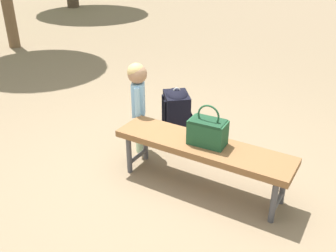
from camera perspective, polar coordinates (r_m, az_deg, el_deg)
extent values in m
plane|color=#7F6B51|center=(3.62, -0.75, -7.82)|extent=(40.00, 40.00, 0.00)
cube|color=brown|center=(3.30, 5.24, -3.12)|extent=(1.64, 0.60, 0.06)
cylinder|color=#47474C|center=(3.62, -5.91, -4.29)|extent=(0.05, 0.05, 0.39)
cylinder|color=#47474C|center=(3.82, -3.43, -2.43)|extent=(0.05, 0.05, 0.39)
cylinder|color=#47474C|center=(3.12, 15.70, -11.02)|extent=(0.05, 0.05, 0.39)
cylinder|color=#47474C|center=(3.35, 17.09, -8.38)|extent=(0.05, 0.05, 0.39)
cylinder|color=#47474C|center=(3.77, -4.59, -4.59)|extent=(0.08, 0.28, 0.04)
cylinder|color=#47474C|center=(3.29, 16.21, -10.99)|extent=(0.08, 0.28, 0.04)
cube|color=#1E4C2D|center=(3.23, 6.01, -1.00)|extent=(0.35, 0.24, 0.22)
cube|color=#163922|center=(3.18, 6.10, 0.67)|extent=(0.32, 0.23, 0.02)
torus|color=#1E4C2D|center=(3.16, 6.15, 1.57)|extent=(0.20, 0.05, 0.20)
cylinder|color=#B2D8B2|center=(4.03, -4.27, -0.65)|extent=(0.08, 0.08, 0.41)
cylinder|color=#B2D8B2|center=(3.94, -4.39, -1.30)|extent=(0.08, 0.08, 0.41)
ellipsoid|color=white|center=(4.11, -3.91, -2.91)|extent=(0.10, 0.09, 0.04)
ellipsoid|color=white|center=(4.03, -4.01, -3.59)|extent=(0.10, 0.09, 0.04)
cube|color=#8CBFE5|center=(3.82, -4.52, 4.03)|extent=(0.19, 0.19, 0.35)
cylinder|color=#8CBFE5|center=(3.91, -4.40, 4.85)|extent=(0.06, 0.06, 0.30)
cylinder|color=#8CBFE5|center=(3.72, -4.67, 3.67)|extent=(0.06, 0.06, 0.30)
sphere|color=#A57A5B|center=(3.73, -4.67, 7.87)|extent=(0.19, 0.19, 0.19)
sphere|color=tan|center=(3.72, -4.83, 8.15)|extent=(0.18, 0.18, 0.18)
cube|color=black|center=(4.23, 1.28, 1.63)|extent=(0.43, 0.43, 0.51)
ellipsoid|color=black|center=(4.13, 1.32, 4.70)|extent=(0.41, 0.40, 0.12)
cube|color=black|center=(4.29, 3.19, 0.83)|extent=(0.20, 0.19, 0.23)
cube|color=black|center=(4.28, -0.75, 1.95)|extent=(0.06, 0.06, 0.44)
cube|color=black|center=(4.14, -0.44, 1.04)|extent=(0.06, 0.06, 0.44)
torus|color=#B2B2B7|center=(4.11, 1.32, 5.31)|extent=(0.07, 0.07, 0.08)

